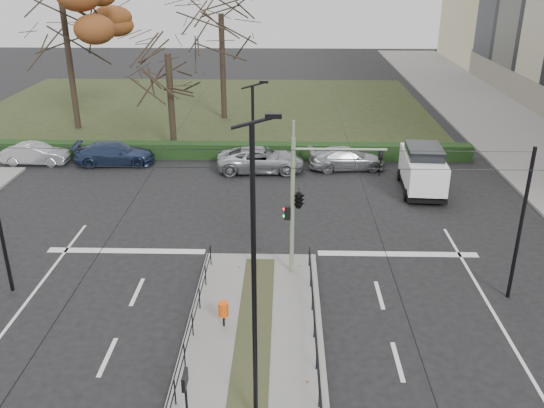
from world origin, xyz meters
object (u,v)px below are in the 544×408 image
Objects in this scene: litter_bin at (223,309)px; parked_car_fifth at (347,158)px; white_van at (423,168)px; bare_tree_center at (221,22)px; parked_car_fourth at (261,160)px; parked_car_second at (36,154)px; streetlamp_median_near at (255,283)px; streetlamp_median_far at (254,178)px; parked_car_third at (115,153)px; traffic_light at (301,197)px; bare_tree_near at (168,61)px; info_panel at (185,387)px.

litter_bin is 17.99m from parked_car_fifth.
bare_tree_center is (-12.61, 15.56, 6.28)m from white_van.
parked_car_fifth is (5.27, 0.54, -0.05)m from parked_car_fourth.
parked_car_second is 17.25m from bare_tree_center.
parked_car_fourth is (-0.78, 20.93, -3.81)m from streetlamp_median_near.
bare_tree_center is (-3.80, 24.67, 3.55)m from streetlamp_median_far.
streetlamp_median_far reaches higher than parked_car_third.
white_van is at bearing 65.11° from streetlamp_median_near.
traffic_light reaches higher than white_van.
parked_car_fifth is (11.44, -3.96, -5.24)m from bare_tree_near.
bare_tree_center is 8.63m from bare_tree_near.
litter_bin is 0.19× the size of parked_car_third.
parked_car_fourth is at bearing -74.32° from bare_tree_center.
parked_car_third reaches higher than parked_car_second.
parked_car_second is 5.00m from parked_car_third.
bare_tree_center reaches higher than streetlamp_median_near.
info_panel is at bearing -95.05° from litter_bin.
parked_car_fifth is at bearing 74.03° from info_panel.
info_panel is at bearing -78.80° from bare_tree_near.
streetlamp_median_near is 22.28m from parked_car_fifth.
parked_car_second is 19.53m from parked_car_fifth.
streetlamp_median_near is (1.81, 0.54, 2.81)m from info_panel.
bare_tree_near is at bearing 153.76° from white_van.
parked_car_third is at bearing -131.87° from bare_tree_near.
bare_tree_center is (-2.93, 29.01, 6.80)m from litter_bin.
litter_bin is 0.19× the size of white_van.
traffic_light is at bearing 80.82° from streetlamp_median_near.
parked_car_fourth is 9.59m from white_van.
traffic_light reaches higher than parked_car_third.
parked_car_third is 14.57m from bare_tree_center.
parked_car_fourth is 1.06× the size of white_van.
parked_car_third reaches higher than parked_car_fifth.
litter_bin is 0.09× the size of bare_tree_center.
streetlamp_median_far is 14.02m from parked_car_fifth.
traffic_light is 2.00m from streetlamp_median_far.
litter_bin is at bearing 175.56° from parked_car_fourth.
info_panel is at bearing -85.81° from bare_tree_center.
white_van reaches higher than info_panel.
white_van is 20.99m from bare_tree_center.
bare_tree_center is (5.74, 11.48, 6.89)m from parked_car_third.
bare_tree_near reaches higher than white_van.
bare_tree_near is (-15.26, 7.52, 4.59)m from white_van.
traffic_light is 2.80× the size of info_panel.
parked_car_third is at bearing 125.88° from streetlamp_median_far.
parked_car_fourth is at bearing 87.25° from info_panel.
parked_car_fourth is (14.26, -0.96, 0.06)m from parked_car_second.
parked_car_fifth is at bearing 76.54° from traffic_light.
traffic_light is 1.14× the size of white_van.
litter_bin is 29.94m from bare_tree_center.
parked_car_third is 1.05× the size of parked_car_fifth.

